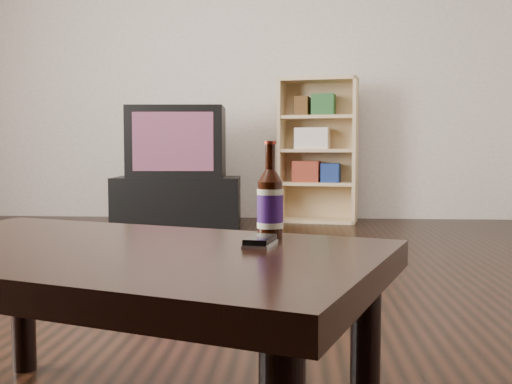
# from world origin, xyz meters

# --- Properties ---
(floor) EXTENTS (5.00, 6.00, 0.01)m
(floor) POSITION_xyz_m (0.00, 0.00, -0.01)
(floor) COLOR black
(floor) RESTS_ON ground
(wall_back) EXTENTS (5.00, 0.02, 2.70)m
(wall_back) POSITION_xyz_m (0.00, 3.01, 1.35)
(wall_back) COLOR beige
(wall_back) RESTS_ON ground
(tv_stand) EXTENTS (0.96, 0.52, 0.37)m
(tv_stand) POSITION_xyz_m (-0.53, 2.39, 0.19)
(tv_stand) COLOR black
(tv_stand) RESTS_ON floor
(tv) EXTENTS (0.73, 0.48, 0.53)m
(tv) POSITION_xyz_m (-0.53, 2.39, 0.64)
(tv) COLOR black
(tv) RESTS_ON tv_stand
(bookshelf) EXTENTS (0.66, 0.38, 1.14)m
(bookshelf) POSITION_xyz_m (0.53, 2.77, 0.60)
(bookshelf) COLOR tan
(bookshelf) RESTS_ON floor
(coffee_table) EXTENTS (1.19, 0.92, 0.39)m
(coffee_table) POSITION_xyz_m (-0.00, -0.94, 0.34)
(coffee_table) COLOR black
(coffee_table) RESTS_ON floor
(beer_bottle) EXTENTS (0.06, 0.06, 0.20)m
(beer_bottle) POSITION_xyz_m (0.31, -0.81, 0.46)
(beer_bottle) COLOR black
(beer_bottle) RESTS_ON coffee_table
(phone) EXTENTS (0.07, 0.10, 0.02)m
(phone) POSITION_xyz_m (0.29, -0.92, 0.40)
(phone) COLOR #BBBBBE
(phone) RESTS_ON coffee_table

